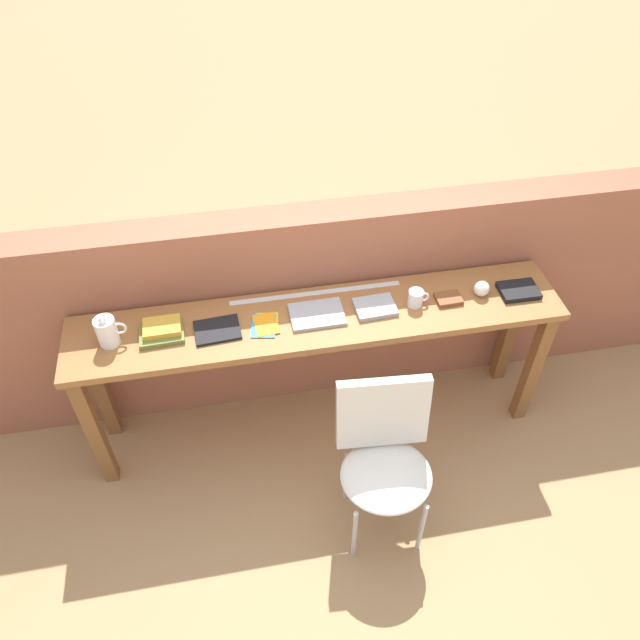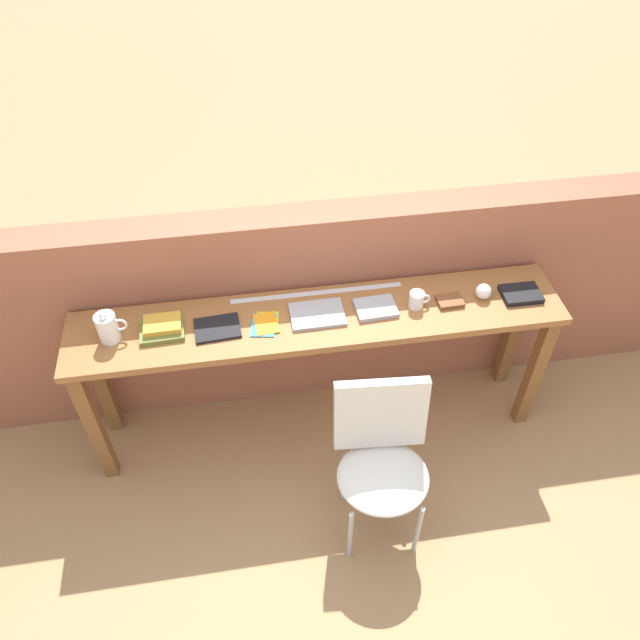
{
  "view_description": "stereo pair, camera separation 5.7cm",
  "coord_description": "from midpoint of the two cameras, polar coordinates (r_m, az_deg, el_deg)",
  "views": [
    {
      "loc": [
        -0.4,
        -1.9,
        3.05
      ],
      "look_at": [
        0.0,
        0.25,
        0.9
      ],
      "focal_mm": 35.0,
      "sensor_mm": 36.0,
      "label": 1
    },
    {
      "loc": [
        -0.34,
        -1.91,
        3.05
      ],
      "look_at": [
        0.0,
        0.25,
        0.9
      ],
      "focal_mm": 35.0,
      "sensor_mm": 36.0,
      "label": 2
    }
  ],
  "objects": [
    {
      "name": "sports_ball_small",
      "position": [
        3.31,
        15.19,
        2.54
      ],
      "size": [
        0.08,
        0.08,
        0.08
      ],
      "primitive_type": "sphere",
      "color": "silver",
      "rests_on": "sideboard"
    },
    {
      "name": "leather_journal_brown",
      "position": [
        3.25,
        12.27,
        1.7
      ],
      "size": [
        0.13,
        0.1,
        0.02
      ],
      "primitive_type": "cube",
      "rotation": [
        0.0,
        0.0,
        0.03
      ],
      "color": "brown",
      "rests_on": "sideboard"
    },
    {
      "name": "chair_white_moulded",
      "position": [
        3.03,
        6.24,
        -12.22
      ],
      "size": [
        0.47,
        0.49,
        0.89
      ],
      "color": "silver",
      "rests_on": "ground"
    },
    {
      "name": "sideboard",
      "position": [
        3.22,
        0.37,
        -1.42
      ],
      "size": [
        2.5,
        0.44,
        0.88
      ],
      "color": "#996033",
      "rests_on": "ground"
    },
    {
      "name": "book_repair_rightmost",
      "position": [
        3.39,
        18.35,
        2.27
      ],
      "size": [
        0.2,
        0.15,
        0.03
      ],
      "primitive_type": "cube",
      "rotation": [
        0.0,
        0.0,
        -0.01
      ],
      "color": "black",
      "rests_on": "sideboard"
    },
    {
      "name": "ground_plane",
      "position": [
        3.62,
        1.09,
        -13.04
      ],
      "size": [
        40.0,
        40.0,
        0.0
      ],
      "primitive_type": "plane",
      "color": "tan"
    },
    {
      "name": "book_grey_hardcover",
      "position": [
        3.16,
        5.63,
        1.09
      ],
      "size": [
        0.21,
        0.17,
        0.02
      ],
      "primitive_type": "cube",
      "rotation": [
        0.0,
        0.0,
        0.05
      ],
      "color": "#9E9EA3",
      "rests_on": "sideboard"
    },
    {
      "name": "book_open_centre",
      "position": [
        3.11,
        0.27,
        0.51
      ],
      "size": [
        0.27,
        0.2,
        0.02
      ],
      "primitive_type": "cube",
      "rotation": [
        0.0,
        0.0,
        0.01
      ],
      "color": "#9E9EA3",
      "rests_on": "sideboard"
    },
    {
      "name": "pitcher_white",
      "position": [
        3.11,
        -18.32,
        -0.65
      ],
      "size": [
        0.14,
        0.1,
        0.18
      ],
      "color": "white",
      "rests_on": "sideboard"
    },
    {
      "name": "pamphlet_pile_colourful",
      "position": [
        3.08,
        -4.49,
        -0.33
      ],
      "size": [
        0.16,
        0.19,
        0.01
      ],
      "color": "yellow",
      "rests_on": "sideboard"
    },
    {
      "name": "brick_wall_back",
      "position": [
        3.53,
        -0.52,
        1.29
      ],
      "size": [
        6.0,
        0.2,
        1.27
      ],
      "primitive_type": "cube",
      "color": "#9E5B42",
      "rests_on": "ground"
    },
    {
      "name": "magazine_cycling",
      "position": [
        3.08,
        -8.84,
        -0.75
      ],
      "size": [
        0.23,
        0.18,
        0.02
      ],
      "primitive_type": "cube",
      "rotation": [
        0.0,
        0.0,
        0.07
      ],
      "color": "black",
      "rests_on": "sideboard"
    },
    {
      "name": "book_stack_leftmost",
      "position": [
        3.11,
        -13.72,
        -0.68
      ],
      "size": [
        0.22,
        0.18,
        0.06
      ],
      "color": "olive",
      "rests_on": "sideboard"
    },
    {
      "name": "mug",
      "position": [
        3.18,
        9.37,
        1.83
      ],
      "size": [
        0.11,
        0.08,
        0.09
      ],
      "color": "white",
      "rests_on": "sideboard"
    },
    {
      "name": "ruler_metal_back_edge",
      "position": [
        3.24,
        0.21,
        2.49
      ],
      "size": [
        0.9,
        0.03,
        0.0
      ],
      "primitive_type": "cube",
      "color": "silver",
      "rests_on": "sideboard"
    }
  ]
}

